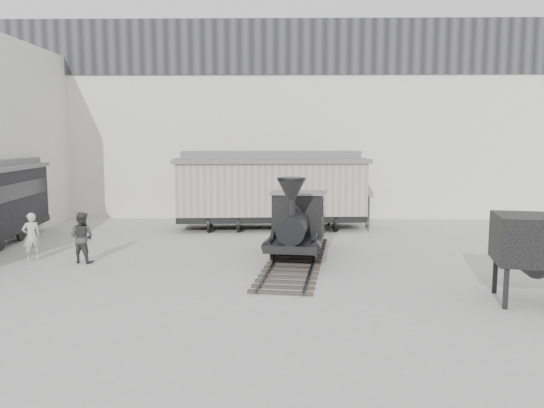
{
  "coord_description": "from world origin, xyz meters",
  "views": [
    {
      "loc": [
        0.94,
        -15.98,
        4.45
      ],
      "look_at": [
        0.61,
        4.15,
        2.0
      ],
      "focal_mm": 35.0,
      "sensor_mm": 36.0,
      "label": 1
    }
  ],
  "objects_px": {
    "boxcar": "(271,188)",
    "visitor_b": "(82,237)",
    "locomotive": "(297,228)",
    "visitor_a": "(31,236)",
    "coal_hopper": "(538,246)"
  },
  "relations": [
    {
      "from": "boxcar",
      "to": "coal_hopper",
      "type": "xyz_separation_m",
      "value": [
        7.46,
        -12.1,
        -0.46
      ]
    },
    {
      "from": "visitor_b",
      "to": "coal_hopper",
      "type": "xyz_separation_m",
      "value": [
        14.19,
        -4.56,
        0.65
      ]
    },
    {
      "from": "boxcar",
      "to": "visitor_b",
      "type": "height_order",
      "value": "boxcar"
    },
    {
      "from": "locomotive",
      "to": "coal_hopper",
      "type": "height_order",
      "value": "locomotive"
    },
    {
      "from": "visitor_b",
      "to": "boxcar",
      "type": "bearing_deg",
      "value": -118.73
    },
    {
      "from": "visitor_b",
      "to": "coal_hopper",
      "type": "bearing_deg",
      "value": 175.19
    },
    {
      "from": "locomotive",
      "to": "visitor_a",
      "type": "distance_m",
      "value": 9.88
    },
    {
      "from": "visitor_a",
      "to": "coal_hopper",
      "type": "distance_m",
      "value": 16.96
    },
    {
      "from": "visitor_a",
      "to": "coal_hopper",
      "type": "relative_size",
      "value": 0.7
    },
    {
      "from": "visitor_a",
      "to": "visitor_b",
      "type": "height_order",
      "value": "visitor_b"
    },
    {
      "from": "locomotive",
      "to": "coal_hopper",
      "type": "xyz_separation_m",
      "value": [
        6.35,
        -5.48,
        0.43
      ]
    },
    {
      "from": "visitor_a",
      "to": "visitor_b",
      "type": "distance_m",
      "value": 2.05
    },
    {
      "from": "boxcar",
      "to": "visitor_a",
      "type": "distance_m",
      "value": 11.37
    },
    {
      "from": "locomotive",
      "to": "visitor_a",
      "type": "bearing_deg",
      "value": -169.18
    },
    {
      "from": "locomotive",
      "to": "visitor_b",
      "type": "relative_size",
      "value": 4.84
    }
  ]
}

